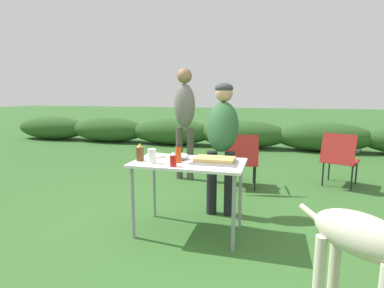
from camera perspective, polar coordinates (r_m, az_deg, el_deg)
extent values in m
plane|color=#336028|center=(3.22, -0.61, -16.32)|extent=(60.00, 60.00, 0.00)
ellipsoid|color=#2D5623|center=(10.52, -25.07, 2.83)|extent=(2.40, 0.90, 0.72)
ellipsoid|color=#2D5623|center=(9.36, -15.67, 2.66)|extent=(2.40, 0.90, 0.72)
ellipsoid|color=#2D5623|center=(8.51, -4.02, 2.35)|extent=(2.40, 0.90, 0.72)
ellipsoid|color=#2D5623|center=(8.07, 9.51, 1.87)|extent=(2.40, 0.90, 0.72)
ellipsoid|color=#2D5623|center=(8.12, 23.68, 1.25)|extent=(2.40, 0.90, 0.72)
cube|color=white|center=(2.98, -0.63, -3.60)|extent=(1.10, 0.64, 0.02)
cylinder|color=gray|center=(3.02, -11.24, -10.96)|extent=(0.04, 0.04, 0.71)
cylinder|color=gray|center=(2.74, 7.92, -12.96)|extent=(0.04, 0.04, 0.71)
cylinder|color=gray|center=(3.48, -7.24, -8.07)|extent=(0.04, 0.04, 0.71)
cylinder|color=gray|center=(3.25, 9.18, -9.41)|extent=(0.04, 0.04, 0.71)
cube|color=#9E9EA3|center=(2.91, 4.35, -3.46)|extent=(0.43, 0.28, 0.02)
cube|color=tan|center=(2.91, 4.36, -2.92)|extent=(0.38, 0.24, 0.04)
cylinder|color=white|center=(3.22, -7.01, -2.23)|extent=(0.21, 0.21, 0.02)
ellipsoid|color=silver|center=(3.08, -2.61, -2.32)|extent=(0.22, 0.22, 0.06)
cylinder|color=white|center=(2.93, -7.64, -2.29)|extent=(0.08, 0.08, 0.14)
cylinder|color=red|center=(2.77, -3.60, -3.21)|extent=(0.06, 0.06, 0.11)
cone|color=white|center=(2.76, -3.61, -1.81)|extent=(0.05, 0.05, 0.03)
cylinder|color=brown|center=(3.04, -9.87, -1.88)|extent=(0.08, 0.08, 0.14)
cone|color=gold|center=(3.03, -9.92, -0.23)|extent=(0.06, 0.06, 0.04)
cylinder|color=#CC4214|center=(2.93, -2.63, -2.02)|extent=(0.06, 0.06, 0.16)
cone|color=black|center=(2.91, -2.64, -0.07)|extent=(0.05, 0.05, 0.04)
cylinder|color=black|center=(3.55, 3.77, -7.39)|extent=(0.12, 0.12, 0.75)
cylinder|color=black|center=(3.53, 7.13, -7.55)|extent=(0.12, 0.12, 0.75)
ellipsoid|color=#28562D|center=(3.52, 5.82, 3.35)|extent=(0.40, 0.50, 0.66)
sphere|color=tan|center=(3.61, 6.11, 9.61)|extent=(0.21, 0.21, 0.21)
ellipsoid|color=#333338|center=(3.61, 6.13, 10.51)|extent=(0.22, 0.22, 0.12)
cylinder|color=#4C473D|center=(5.00, -2.42, -1.72)|extent=(0.11, 0.11, 0.87)
cylinder|color=#4C473D|center=(4.94, -0.34, -1.86)|extent=(0.11, 0.11, 0.87)
ellipsoid|color=slate|center=(4.88, -1.43, 7.31)|extent=(0.37, 0.28, 0.70)
sphere|color=#936B4C|center=(4.89, -1.45, 12.85)|extent=(0.24, 0.24, 0.24)
cylinder|color=beige|center=(2.38, 25.49, -20.18)|extent=(0.07, 0.07, 0.52)
cylinder|color=beige|center=(2.25, 23.05, -21.79)|extent=(0.07, 0.07, 0.52)
ellipsoid|color=beige|center=(2.09, 29.52, -14.85)|extent=(0.62, 0.59, 0.26)
cylinder|color=beige|center=(2.24, 21.76, -12.29)|extent=(0.17, 0.16, 0.10)
cube|color=maroon|center=(4.63, 9.39, -3.39)|extent=(0.51, 0.51, 0.03)
cube|color=maroon|center=(4.31, 9.50, -1.23)|extent=(0.48, 0.21, 0.44)
cylinder|color=black|center=(4.48, 6.77, -6.31)|extent=(0.02, 0.02, 0.38)
cylinder|color=black|center=(4.49, 11.91, -6.43)|extent=(0.02, 0.02, 0.38)
cylinder|color=black|center=(4.87, 6.94, -5.05)|extent=(0.02, 0.02, 0.38)
cylinder|color=black|center=(4.87, 11.66, -5.16)|extent=(0.02, 0.02, 0.38)
cylinder|color=black|center=(4.59, 6.58, -1.18)|extent=(0.07, 0.41, 0.02)
cylinder|color=black|center=(4.60, 12.31, -1.32)|extent=(0.07, 0.41, 0.02)
cube|color=maroon|center=(5.18, 26.47, -2.90)|extent=(0.60, 0.60, 0.03)
cube|color=maroon|center=(4.86, 26.07, -0.85)|extent=(0.49, 0.32, 0.44)
cylinder|color=black|center=(5.06, 23.67, -5.22)|extent=(0.02, 0.02, 0.38)
cylinder|color=black|center=(5.00, 28.15, -5.74)|extent=(0.02, 0.02, 0.38)
cylinder|color=black|center=(5.45, 24.64, -4.30)|extent=(0.02, 0.02, 0.38)
cylinder|color=black|center=(5.38, 28.81, -4.77)|extent=(0.02, 0.02, 0.38)
cylinder|color=black|center=(5.19, 24.12, -0.74)|extent=(0.17, 0.39, 0.02)
cylinder|color=black|center=(5.11, 29.14, -1.25)|extent=(0.17, 0.39, 0.02)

